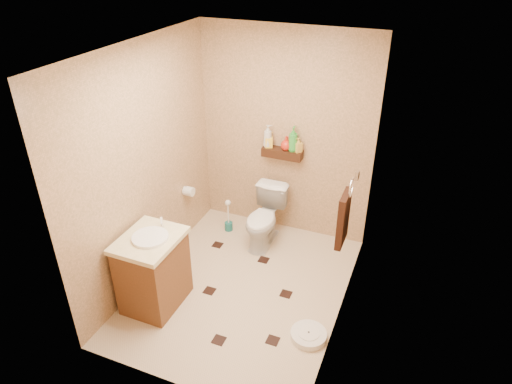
% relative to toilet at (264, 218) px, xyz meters
% --- Properties ---
extents(ground, '(2.50, 2.50, 0.00)m').
position_rel_toilet_xyz_m(ground, '(0.08, -0.83, -0.33)').
color(ground, beige).
rests_on(ground, ground).
extents(wall_back, '(2.00, 0.04, 2.40)m').
position_rel_toilet_xyz_m(wall_back, '(0.08, 0.42, 0.87)').
color(wall_back, tan).
rests_on(wall_back, ground).
extents(wall_front, '(2.00, 0.04, 2.40)m').
position_rel_toilet_xyz_m(wall_front, '(0.08, -2.08, 0.87)').
color(wall_front, tan).
rests_on(wall_front, ground).
extents(wall_left, '(0.04, 2.50, 2.40)m').
position_rel_toilet_xyz_m(wall_left, '(-0.92, -0.83, 0.87)').
color(wall_left, tan).
rests_on(wall_left, ground).
extents(wall_right, '(0.04, 2.50, 2.40)m').
position_rel_toilet_xyz_m(wall_right, '(1.08, -0.83, 0.87)').
color(wall_right, tan).
rests_on(wall_right, ground).
extents(ceiling, '(2.00, 2.50, 0.02)m').
position_rel_toilet_xyz_m(ceiling, '(0.08, -0.83, 2.07)').
color(ceiling, silver).
rests_on(ceiling, wall_back).
extents(wall_shelf, '(0.46, 0.14, 0.10)m').
position_rel_toilet_xyz_m(wall_shelf, '(0.08, 0.34, 0.69)').
color(wall_shelf, '#37180F').
rests_on(wall_shelf, wall_back).
extents(floor_accents, '(1.20, 1.39, 0.01)m').
position_rel_toilet_xyz_m(floor_accents, '(0.12, -0.88, -0.33)').
color(floor_accents, black).
rests_on(floor_accents, ground).
extents(toilet, '(0.38, 0.66, 0.67)m').
position_rel_toilet_xyz_m(toilet, '(0.00, 0.00, 0.00)').
color(toilet, white).
rests_on(toilet, ground).
extents(vanity, '(0.52, 0.63, 0.88)m').
position_rel_toilet_xyz_m(vanity, '(-0.62, -1.32, 0.06)').
color(vanity, brown).
rests_on(vanity, ground).
extents(bathroom_scale, '(0.34, 0.34, 0.07)m').
position_rel_toilet_xyz_m(bathroom_scale, '(0.90, -1.21, -0.30)').
color(bathroom_scale, white).
rests_on(bathroom_scale, ground).
extents(toilet_brush, '(0.10, 0.10, 0.42)m').
position_rel_toilet_xyz_m(toilet_brush, '(-0.49, 0.07, -0.18)').
color(toilet_brush, '#1A6968').
rests_on(toilet_brush, ground).
extents(towel_ring, '(0.12, 0.30, 0.76)m').
position_rel_toilet_xyz_m(towel_ring, '(0.99, -0.58, 0.61)').
color(towel_ring, silver).
rests_on(towel_ring, wall_right).
extents(toilet_paper, '(0.12, 0.11, 0.12)m').
position_rel_toilet_xyz_m(toilet_paper, '(-0.86, -0.18, 0.27)').
color(toilet_paper, white).
rests_on(toilet_paper, wall_left).
extents(bottle_a, '(0.13, 0.13, 0.26)m').
position_rel_toilet_xyz_m(bottle_a, '(-0.10, 0.34, 0.87)').
color(bottle_a, beige).
rests_on(bottle_a, wall_shelf).
extents(bottle_b, '(0.11, 0.11, 0.18)m').
position_rel_toilet_xyz_m(bottle_b, '(-0.08, 0.34, 0.83)').
color(bottle_b, yellow).
rests_on(bottle_b, wall_shelf).
extents(bottle_c, '(0.17, 0.17, 0.16)m').
position_rel_toilet_xyz_m(bottle_c, '(0.12, 0.34, 0.82)').
color(bottle_c, red).
rests_on(bottle_c, wall_shelf).
extents(bottle_d, '(0.11, 0.11, 0.28)m').
position_rel_toilet_xyz_m(bottle_d, '(0.20, 0.34, 0.88)').
color(bottle_d, green).
rests_on(bottle_d, wall_shelf).
extents(bottle_e, '(0.10, 0.10, 0.16)m').
position_rel_toilet_xyz_m(bottle_e, '(0.26, 0.34, 0.82)').
color(bottle_e, gold).
rests_on(bottle_e, wall_shelf).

